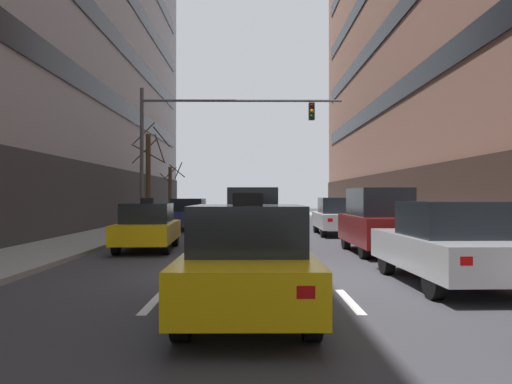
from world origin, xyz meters
TOP-DOWN VIEW (x-y plane):
  - ground_plane at (0.00, 0.00)m, footprint 120.00×120.00m
  - lane_stripe_l1_s3 at (-1.67, -3.00)m, footprint 0.16×2.00m
  - lane_stripe_l1_s4 at (-1.67, 2.00)m, footprint 0.16×2.00m
  - lane_stripe_l1_s5 at (-1.67, 7.00)m, footprint 0.16×2.00m
  - lane_stripe_l1_s6 at (-1.67, 12.00)m, footprint 0.16×2.00m
  - lane_stripe_l1_s7 at (-1.67, 17.00)m, footprint 0.16×2.00m
  - lane_stripe_l1_s8 at (-1.67, 22.00)m, footprint 0.16×2.00m
  - lane_stripe_l1_s9 at (-1.67, 27.00)m, footprint 0.16×2.00m
  - lane_stripe_l1_s10 at (-1.67, 32.00)m, footprint 0.16×2.00m
  - lane_stripe_l2_s3 at (1.67, -3.00)m, footprint 0.16×2.00m
  - lane_stripe_l2_s4 at (1.67, 2.00)m, footprint 0.16×2.00m
  - lane_stripe_l2_s5 at (1.67, 7.00)m, footprint 0.16×2.00m
  - lane_stripe_l2_s6 at (1.67, 12.00)m, footprint 0.16×2.00m
  - lane_stripe_l2_s7 at (1.67, 17.00)m, footprint 0.16×2.00m
  - lane_stripe_l2_s8 at (1.67, 22.00)m, footprint 0.16×2.00m
  - lane_stripe_l2_s9 at (1.67, 27.00)m, footprint 0.16×2.00m
  - lane_stripe_l2_s10 at (1.67, 32.00)m, footprint 0.16×2.00m
  - car_driving_0 at (0.06, 4.72)m, footprint 1.95×4.33m
  - taxi_driving_1 at (-0.06, -3.99)m, footprint 1.87×4.44m
  - car_driving_2 at (-3.41, 15.04)m, footprint 2.00×4.50m
  - taxi_driving_3 at (-3.46, 4.89)m, footprint 1.94×4.24m
  - taxi_driving_4 at (0.11, 26.58)m, footprint 1.81×4.23m
  - car_parked_1 at (3.96, -1.53)m, footprint 2.01×4.56m
  - car_parked_2 at (3.95, 3.93)m, footprint 1.81×4.24m
  - car_parked_3 at (3.95, 11.24)m, footprint 2.01×4.64m
  - traffic_signal_0 at (-2.48, 12.54)m, footprint 9.86×0.35m
  - street_tree_0 at (-6.19, 17.81)m, footprint 2.27×2.26m
  - street_tree_1 at (-6.19, 25.55)m, footprint 1.89×2.07m
  - pedestrian_0 at (7.36, 11.89)m, footprint 0.45×0.36m
  - pedestrian_1 at (6.45, 9.56)m, footprint 0.39×0.41m

SIDE VIEW (x-z plane):
  - ground_plane at x=0.00m, z-range 0.00..0.00m
  - lane_stripe_l1_s3 at x=-1.67m, z-range 0.00..0.01m
  - lane_stripe_l1_s4 at x=-1.67m, z-range 0.00..0.01m
  - lane_stripe_l1_s5 at x=-1.67m, z-range 0.00..0.01m
  - lane_stripe_l1_s6 at x=-1.67m, z-range 0.00..0.01m
  - lane_stripe_l1_s7 at x=-1.67m, z-range 0.00..0.01m
  - lane_stripe_l1_s8 at x=-1.67m, z-range 0.00..0.01m
  - lane_stripe_l1_s9 at x=-1.67m, z-range 0.00..0.01m
  - lane_stripe_l1_s10 at x=-1.67m, z-range 0.00..0.01m
  - lane_stripe_l2_s3 at x=1.67m, z-range 0.00..0.01m
  - lane_stripe_l2_s4 at x=1.67m, z-range 0.00..0.01m
  - lane_stripe_l2_s5 at x=1.67m, z-range 0.00..0.01m
  - lane_stripe_l2_s6 at x=1.67m, z-range 0.00..0.01m
  - lane_stripe_l2_s7 at x=1.67m, z-range 0.00..0.01m
  - lane_stripe_l2_s8 at x=1.67m, z-range 0.00..0.01m
  - lane_stripe_l2_s9 at x=1.67m, z-range 0.00..0.01m
  - lane_stripe_l2_s10 at x=1.67m, z-range 0.00..0.01m
  - taxi_driving_3 at x=-3.46m, z-range -0.10..1.64m
  - taxi_driving_4 at x=0.11m, z-range -0.10..1.66m
  - taxi_driving_1 at x=-0.06m, z-range -0.10..1.74m
  - car_driving_2 at x=-3.41m, z-range -0.01..1.65m
  - car_parked_1 at x=3.96m, z-range -0.01..1.68m
  - car_parked_3 at x=3.95m, z-range -0.01..1.71m
  - car_parked_2 at x=3.95m, z-range 0.00..2.04m
  - car_driving_0 at x=0.06m, z-range 0.00..2.06m
  - pedestrian_0 at x=7.36m, z-range 0.26..1.84m
  - pedestrian_1 at x=6.45m, z-range 0.28..2.03m
  - street_tree_1 at x=-6.19m, z-range 0.11..4.32m
  - street_tree_0 at x=-6.19m, z-range -0.08..6.11m
  - traffic_signal_0 at x=-2.48m, z-range 1.44..8.37m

